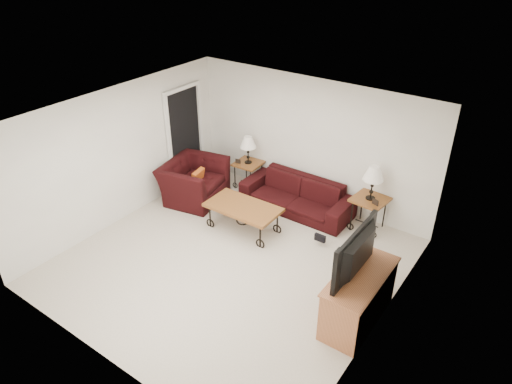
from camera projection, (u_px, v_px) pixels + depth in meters
ground at (232, 261)px, 7.77m from camera, size 5.00×5.00×0.00m
wall_back at (311, 142)px, 8.91m from camera, size 5.00×0.02×2.50m
wall_front at (95, 287)px, 5.38m from camera, size 5.00×0.02×2.50m
wall_left at (120, 155)px, 8.40m from camera, size 0.02×5.00×2.50m
wall_right at (386, 255)px, 5.89m from camera, size 0.02×5.00×2.50m
ceiling at (227, 119)px, 6.52m from camera, size 5.00×5.00×0.00m
doorway at (185, 138)px, 9.66m from camera, size 0.08×0.94×2.04m
sofa at (297, 195)px, 9.02m from camera, size 2.18×0.85×0.64m
side_table_left at (248, 175)px, 9.81m from camera, size 0.56×0.56×0.58m
side_table_right at (368, 214)px, 8.45m from camera, size 0.64×0.64×0.63m
lamp_left at (248, 150)px, 9.52m from camera, size 0.34×0.34×0.58m
lamp_right at (372, 183)px, 8.14m from camera, size 0.39×0.39×0.63m
photo_frame_left at (238, 161)px, 9.61m from camera, size 0.12×0.04×0.10m
photo_frame_right at (375, 202)px, 8.09m from camera, size 0.13×0.06×0.11m
coffee_table at (243, 218)px, 8.46m from camera, size 1.33×0.73×0.50m
armchair at (194, 181)px, 9.36m from camera, size 1.28×1.40×0.79m
throw_pillow at (197, 179)px, 9.18m from camera, size 0.16×0.37×0.36m
tv_stand at (358, 298)px, 6.45m from camera, size 0.55×1.32×0.79m
television at (363, 254)px, 6.09m from camera, size 0.15×1.18×0.68m
backpack at (323, 233)px, 8.13m from camera, size 0.36×0.31×0.40m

